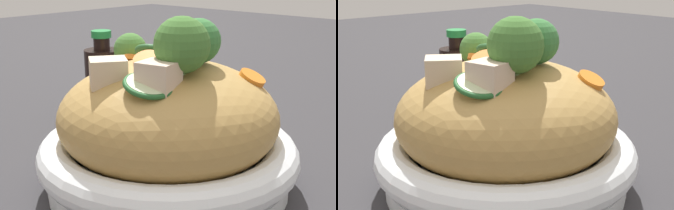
% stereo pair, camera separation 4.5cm
% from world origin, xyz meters
% --- Properties ---
extents(ground_plane, '(3.00, 3.00, 0.00)m').
position_xyz_m(ground_plane, '(0.00, 0.00, 0.00)').
color(ground_plane, '#302F32').
extents(serving_bowl, '(0.26, 0.26, 0.06)m').
position_xyz_m(serving_bowl, '(0.00, 0.00, 0.03)').
color(serving_bowl, white).
rests_on(serving_bowl, ground_plane).
extents(noodle_heap, '(0.22, 0.22, 0.11)m').
position_xyz_m(noodle_heap, '(0.00, -0.00, 0.08)').
color(noodle_heap, '#B48B49').
rests_on(noodle_heap, serving_bowl).
extents(broccoli_florets, '(0.17, 0.10, 0.08)m').
position_xyz_m(broccoli_florets, '(0.00, 0.00, 0.14)').
color(broccoli_florets, '#A4C37C').
rests_on(broccoli_florets, serving_bowl).
extents(carrot_coins, '(0.16, 0.10, 0.03)m').
position_xyz_m(carrot_coins, '(0.01, 0.02, 0.12)').
color(carrot_coins, orange).
rests_on(carrot_coins, serving_bowl).
extents(zucchini_slices, '(0.11, 0.12, 0.03)m').
position_xyz_m(zucchini_slices, '(-0.01, -0.01, 0.13)').
color(zucchini_slices, beige).
rests_on(zucchini_slices, serving_bowl).
extents(chicken_chunks, '(0.12, 0.16, 0.04)m').
position_xyz_m(chicken_chunks, '(-0.01, -0.02, 0.13)').
color(chicken_chunks, beige).
rests_on(chicken_chunks, serving_bowl).
extents(soy_sauce_bottle, '(0.05, 0.05, 0.13)m').
position_xyz_m(soy_sauce_bottle, '(-0.22, 0.10, 0.05)').
color(soy_sauce_bottle, black).
rests_on(soy_sauce_bottle, ground_plane).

